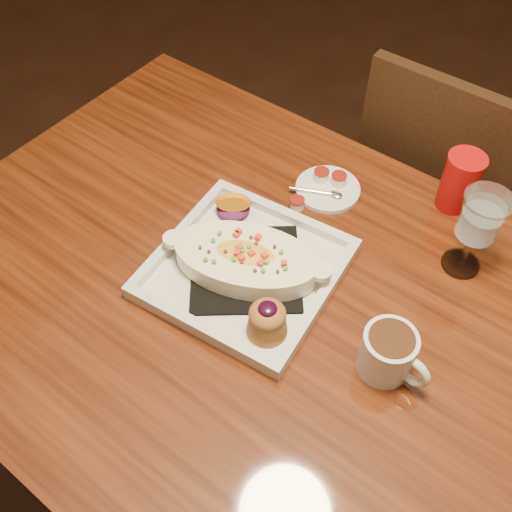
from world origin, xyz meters
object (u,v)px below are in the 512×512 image
Objects in this scene: coffee_mug at (389,353)px; plate at (247,267)px; goblet at (480,221)px; saucer at (327,187)px; table at (308,357)px; red_tumbler at (459,182)px; chair_far at (441,207)px.

plate is at bearing -176.95° from coffee_mug.
saucer is (-0.29, 0.02, -0.11)m from goblet.
table is 11.61× the size of saucer.
plate is 2.86× the size of coffee_mug.
saucer is at bearing 118.31° from table.
coffee_mug is at bearing 3.60° from table.
goblet is at bearing 34.85° from plate.
coffee_mug is (0.28, -0.01, 0.02)m from plate.
plate is at bearing 172.57° from table.
coffee_mug is 0.91× the size of saucer.
saucer is (-0.00, 0.27, -0.02)m from plate.
table is 0.43m from red_tumbler.
coffee_mug is at bearing -8.41° from plate.
chair_far is at bearing 70.06° from plate.
coffee_mug reaches higher than plate.
coffee_mug is at bearing -80.15° from red_tumbler.
red_tumbler is at bearing 54.77° from plate.
goblet is (0.01, 0.26, 0.07)m from coffee_mug.
coffee_mug reaches higher than saucer.
goblet is (0.14, 0.27, 0.21)m from table.
saucer reaches higher than table.
saucer is (-0.15, -0.34, 0.25)m from chair_far.
plate reaches higher than table.
plate is at bearing -139.09° from goblet.
plate is at bearing -119.17° from red_tumbler.
red_tumbler is at bearing 105.00° from chair_far.
plate is (-0.15, 0.02, 0.13)m from table.
chair_far reaches higher than plate.
coffee_mug is at bearing 101.78° from chair_far.
red_tumbler reaches higher than table.
red_tumbler is (-0.07, 0.39, 0.01)m from coffee_mug.
red_tumbler is at bearing 105.26° from coffee_mug.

